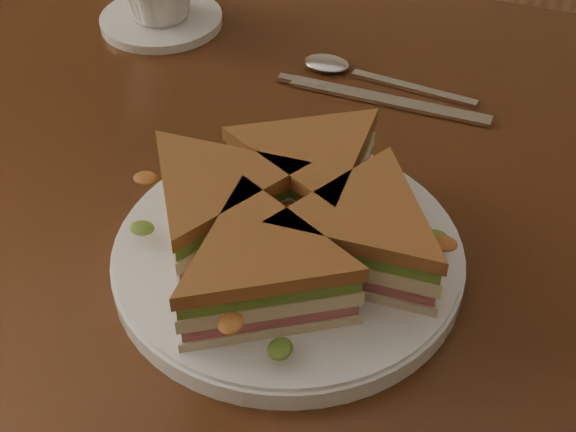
# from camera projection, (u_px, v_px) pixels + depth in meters

# --- Properties ---
(table) EXTENTS (1.20, 0.80, 0.75)m
(table) POSITION_uv_depth(u_px,v_px,m) (288.00, 262.00, 0.76)
(table) COLOR #32180B
(table) RESTS_ON ground
(plate) EXTENTS (0.27, 0.27, 0.02)m
(plate) POSITION_uv_depth(u_px,v_px,m) (288.00, 257.00, 0.61)
(plate) COLOR white
(plate) RESTS_ON table
(sandwich_wedges) EXTENTS (0.26, 0.26, 0.06)m
(sandwich_wedges) POSITION_uv_depth(u_px,v_px,m) (288.00, 221.00, 0.59)
(sandwich_wedges) COLOR beige
(sandwich_wedges) RESTS_ON plate
(crisps_mound) EXTENTS (0.09, 0.09, 0.05)m
(crisps_mound) POSITION_uv_depth(u_px,v_px,m) (288.00, 225.00, 0.59)
(crisps_mound) COLOR #B04A16
(crisps_mound) RESTS_ON plate
(spoon) EXTENTS (0.18, 0.04, 0.01)m
(spoon) POSITION_uv_depth(u_px,v_px,m) (347.00, 70.00, 0.82)
(spoon) COLOR silver
(spoon) RESTS_ON table
(knife) EXTENTS (0.22, 0.02, 0.00)m
(knife) POSITION_uv_depth(u_px,v_px,m) (374.00, 98.00, 0.78)
(knife) COLOR silver
(knife) RESTS_ON table
(saucer) EXTENTS (0.14, 0.14, 0.01)m
(saucer) POSITION_uv_depth(u_px,v_px,m) (161.00, 20.00, 0.90)
(saucer) COLOR white
(saucer) RESTS_ON table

